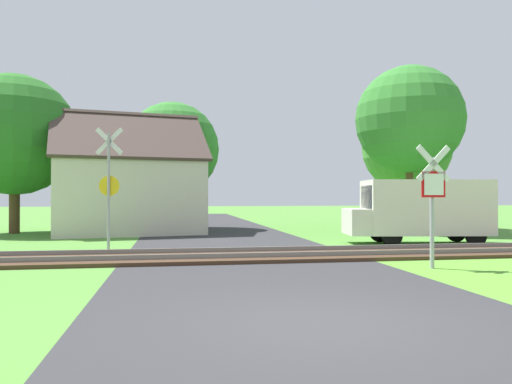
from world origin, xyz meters
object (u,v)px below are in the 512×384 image
at_px(house, 127,193).
at_px(mail_truck, 421,209).
at_px(tree_center, 172,149).
at_px(tree_far, 406,147).
at_px(stop_sign_near, 433,196).
at_px(crossing_sign_far, 109,181).
at_px(tree_right, 409,120).
at_px(tree_left, 15,135).

relative_size(house, mail_truck, 1.48).
bearing_deg(tree_center, tree_far, -5.82).
distance_m(tree_far, tree_center, 12.37).
relative_size(stop_sign_near, crossing_sign_far, 0.74).
bearing_deg(crossing_sign_far, tree_center, 87.85).
distance_m(crossing_sign_far, tree_far, 16.81).
height_order(crossing_sign_far, mail_truck, crossing_sign_far).
bearing_deg(mail_truck, tree_right, -14.95).
height_order(tree_left, tree_center, tree_left).
bearing_deg(stop_sign_near, tree_center, -71.99).
height_order(tree_right, tree_far, tree_right).
bearing_deg(tree_left, tree_center, 16.18).
distance_m(stop_sign_near, tree_left, 18.83).
bearing_deg(house, tree_far, -5.88).
xyz_separation_m(tree_left, mail_truck, (15.67, -7.70, -3.22)).
relative_size(tree_right, mail_truck, 1.51).
xyz_separation_m(crossing_sign_far, house, (-0.08, 7.44, -0.31)).
bearing_deg(mail_truck, tree_left, 71.88).
bearing_deg(crossing_sign_far, house, 99.81).
height_order(stop_sign_near, tree_left, tree_left).
xyz_separation_m(stop_sign_near, mail_truck, (2.69, 5.65, -0.45)).
distance_m(stop_sign_near, tree_right, 12.49).
bearing_deg(tree_far, tree_center, 174.18).
bearing_deg(mail_truck, crossing_sign_far, 98.71).
bearing_deg(stop_sign_near, crossing_sign_far, -38.03).
bearing_deg(tree_center, stop_sign_near, -68.91).
height_order(crossing_sign_far, tree_center, tree_center).
bearing_deg(house, stop_sign_near, -68.89).
distance_m(crossing_sign_far, mail_truck, 10.64).
xyz_separation_m(tree_left, tree_far, (19.35, 0.79, -0.17)).
bearing_deg(mail_truck, stop_sign_near, 162.63).
bearing_deg(tree_left, tree_far, 2.34).
height_order(house, mail_truck, house).
height_order(crossing_sign_far, tree_left, tree_left).
bearing_deg(house, tree_center, 39.15).
xyz_separation_m(house, mail_truck, (10.68, -7.31, -0.61)).
relative_size(house, tree_center, 1.15).
bearing_deg(tree_right, mail_truck, -113.00).
distance_m(tree_far, mail_truck, 9.74).
bearing_deg(tree_far, stop_sign_near, -114.25).
bearing_deg(tree_center, tree_right, -22.39).
height_order(house, tree_left, tree_left).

